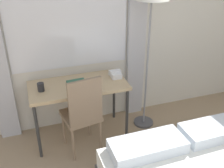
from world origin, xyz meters
name	(u,v)px	position (x,y,z in m)	size (l,w,h in m)	color
wall_back_with_window	(105,24)	(-0.07, 3.30, 1.35)	(5.31, 0.13, 2.70)	silver
desk	(78,89)	(-0.53, 2.94, 0.69)	(1.17, 0.57, 0.76)	tan
desk_chair	(83,112)	(-0.56, 2.63, 0.56)	(0.46, 0.46, 1.01)	#8C7259
standing_lamp	(151,3)	(0.36, 2.91, 1.65)	(0.40, 0.40, 1.89)	#4C4C51
telephone	(115,74)	(-0.04, 2.99, 0.80)	(0.14, 0.18, 0.09)	white
book	(77,83)	(-0.54, 2.95, 0.77)	(0.23, 0.21, 0.02)	#33664C
mug	(41,87)	(-0.96, 2.91, 0.81)	(0.08, 0.08, 0.10)	#262628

